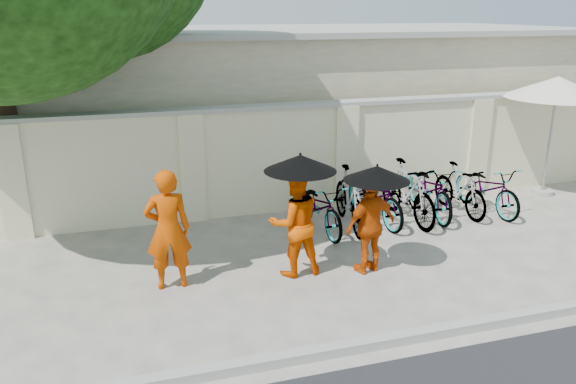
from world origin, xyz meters
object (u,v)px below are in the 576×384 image
object	(u,v)px
monk_center	(295,223)
patio_umbrella	(557,88)
monk_left	(168,230)
monk_right	(371,225)

from	to	relation	value
monk_center	patio_umbrella	bearing A→B (deg)	-163.71
monk_left	monk_right	distance (m)	2.92
monk_center	monk_right	world-z (taller)	monk_center
monk_left	patio_umbrella	bearing A→B (deg)	-166.28
patio_umbrella	monk_left	bearing A→B (deg)	-166.09
monk_left	monk_center	size ratio (longest dim) A/B	1.08
monk_center	patio_umbrella	xyz separation A→B (m)	(6.20, 2.09, 1.43)
monk_left	monk_right	size ratio (longest dim) A/B	1.17
patio_umbrella	monk_center	bearing A→B (deg)	-161.39
monk_center	patio_umbrella	world-z (taller)	patio_umbrella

